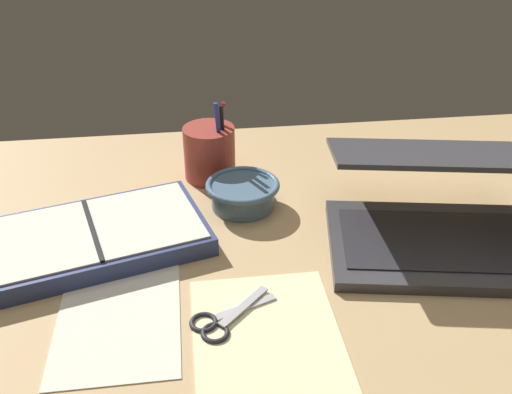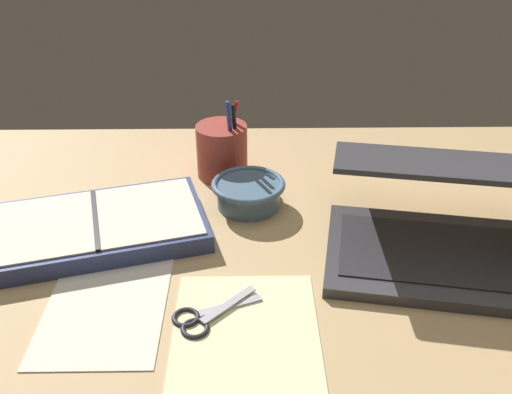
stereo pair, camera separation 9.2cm
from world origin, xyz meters
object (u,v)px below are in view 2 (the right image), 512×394
bowl (248,192)px  planner (97,227)px  scissors (200,319)px  laptop (437,224)px  pen_cup (222,150)px

bowl → planner: size_ratio=0.34×
bowl → scissors: bearing=-102.7°
laptop → scissors: laptop is taller
pen_cup → scissors: size_ratio=1.31×
planner → scissors: 27.66cm
bowl → planner: 26.76cm
laptop → pen_cup: size_ratio=2.34×
laptop → planner: (-54.41, 5.10, -3.48)cm
planner → scissors: bearing=-63.6°
laptop → planner: bearing=-175.0°
pen_cup → scissors: 41.97cm
pen_cup → bowl: bearing=-67.0°
bowl → pen_cup: size_ratio=0.81×
planner → scissors: (18.42, -20.58, -1.36)cm
pen_cup → planner: 29.32cm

